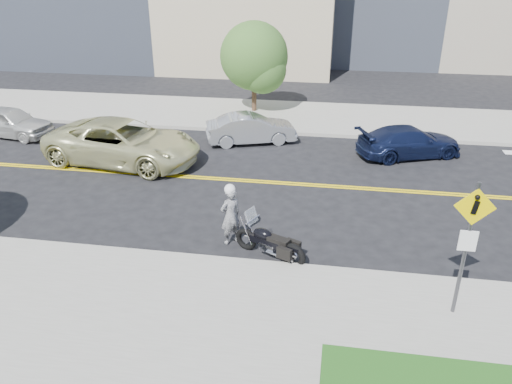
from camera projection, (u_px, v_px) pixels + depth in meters
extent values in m
plane|color=black|center=(287.00, 183.00, 16.87)|extent=(120.00, 120.00, 0.00)
cube|color=#9E9B91|center=(248.00, 330.00, 10.15)|extent=(60.00, 5.00, 0.15)
cube|color=#9E9B91|center=(303.00, 117.00, 23.52)|extent=(60.00, 5.00, 0.15)
cylinder|color=#4C4C51|center=(465.00, 251.00, 9.94)|extent=(0.08, 0.08, 3.00)
cube|color=#F9D800|center=(475.00, 207.00, 9.48)|extent=(0.78, 0.03, 0.78)
cube|color=white|center=(468.00, 241.00, 9.80)|extent=(0.35, 0.03, 0.45)
imported|color=#B8B7BD|center=(231.00, 216.00, 13.05)|extent=(0.69, 0.68, 1.61)
sphere|color=white|center=(230.00, 189.00, 12.73)|extent=(0.29, 0.29, 0.29)
imported|color=beige|center=(123.00, 142.00, 18.25)|extent=(5.98, 3.37, 1.58)
imported|color=silver|center=(10.00, 122.00, 21.02)|extent=(3.86, 2.03, 1.25)
imported|color=#A6AAAE|center=(251.00, 129.00, 20.29)|extent=(3.84, 2.38, 1.19)
imported|color=#161F43|center=(409.00, 142.00, 18.93)|extent=(4.33, 3.02, 1.16)
cylinder|color=#382619|center=(254.00, 77.00, 23.60)|extent=(0.23, 0.23, 3.52)
sphere|color=#35611E|center=(254.00, 56.00, 23.18)|extent=(3.17, 3.17, 3.17)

